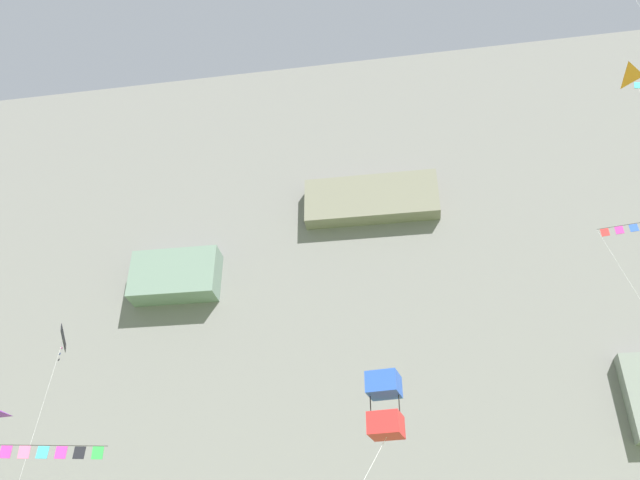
% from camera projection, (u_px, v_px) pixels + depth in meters
% --- Properties ---
extents(cliff_face, '(180.00, 32.40, 61.21)m').
position_uv_depth(cliff_face, '(384.00, 335.00, 74.95)').
color(cliff_face, slate).
rests_on(cliff_face, ground).
extents(kite_banner_upper_left, '(5.25, 3.47, 9.10)m').
position_uv_depth(kite_banner_upper_left, '(50.00, 455.00, 30.64)').
color(kite_banner_upper_left, black).
rests_on(kite_banner_upper_left, ground).
extents(kite_diamond_near_cliff, '(2.27, 6.51, 20.14)m').
position_uv_depth(kite_diamond_near_cliff, '(62.00, 344.00, 44.97)').
color(kite_diamond_near_cliff, black).
rests_on(kite_diamond_near_cliff, ground).
extents(kite_box_low_center, '(3.47, 4.16, 7.84)m').
position_uv_depth(kite_box_low_center, '(385.00, 405.00, 17.46)').
color(kite_box_low_center, blue).
rests_on(kite_box_low_center, ground).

